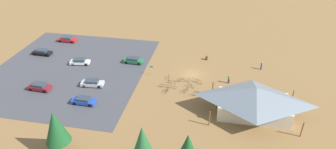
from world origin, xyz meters
The scene contains 28 objects.
ground centered at (0.00, 0.00, 0.00)m, with size 160.00×160.00×0.00m, color olive.
parking_lot_asphalt centered at (26.57, 2.85, 0.03)m, with size 32.51×35.72×0.05m, color #424247.
bike_pavilion centered at (-11.99, 11.41, 3.09)m, with size 14.84×9.43×5.43m.
trash_bin centered at (-2.59, -7.26, 0.45)m, with size 0.60×0.60×0.90m, color brown.
lot_sign centered at (8.42, 1.71, 1.41)m, with size 0.56×0.08×2.20m.
pine_far_east centered at (-2.51, 26.74, 4.72)m, with size 3.33×3.33×7.18m.
pine_center centered at (16.27, 26.14, 4.85)m, with size 3.61×3.61×7.48m.
pine_east centered at (3.47, 26.79, 4.63)m, with size 3.45×3.45×7.46m.
bicycle_black_near_sign centered at (1.79, 3.31, 0.37)m, with size 1.62×0.66×0.81m.
bicycle_orange_yard_center centered at (4.95, 6.09, 0.37)m, with size 1.65×0.48×0.86m.
bicycle_blue_lone_east centered at (-0.37, 5.04, 0.40)m, with size 1.48×1.05×0.88m.
bicycle_red_trailside centered at (4.47, 2.77, 0.35)m, with size 0.50×1.71×0.77m.
bicycle_teal_edge_south centered at (0.33, 6.85, 0.38)m, with size 0.72×1.58×0.87m.
bicycle_silver_edge_north centered at (-0.08, 3.02, 0.38)m, with size 1.63×0.61×0.86m.
bicycle_white_yard_front centered at (3.11, 6.13, 0.35)m, with size 1.68×0.55×0.81m.
bicycle_green_by_bin centered at (-1.77, 7.81, 0.37)m, with size 1.73×0.48×0.79m.
bicycle_yellow_near_porch centered at (-1.79, 3.25, 0.39)m, with size 1.34×1.17×0.86m.
bicycle_black_lone_west centered at (3.95, 7.66, 0.39)m, with size 0.56×1.70×0.87m.
bicycle_orange_front_row centered at (3.52, 4.35, 0.36)m, with size 1.61×0.48×0.83m.
car_white_far_end centered at (25.34, 0.36, 0.72)m, with size 4.58×2.44×1.36m.
car_silver_front_row centered at (18.95, 8.31, 0.72)m, with size 4.63×2.24×1.34m.
car_black_mid_lot centered at (36.31, -2.36, 0.73)m, with size 4.60×1.86×1.37m.
car_red_end_stall centered at (33.99, -10.47, 0.71)m, with size 4.71×1.85×1.31m.
car_maroon_back_corner centered at (28.56, 11.55, 0.76)m, with size 4.44×2.04×1.44m.
car_blue_inner_stall centered at (18.15, 14.22, 0.71)m, with size 4.36×1.78×1.31m.
car_green_aisle_side centered at (13.66, -2.50, 0.73)m, with size 4.29×1.93×1.37m.
visitor_crossing_yard centered at (-7.76, 2.07, 0.97)m, with size 0.36×0.36×1.84m.
visitor_near_lot centered at (-14.68, -4.99, 0.94)m, with size 0.36×0.37×1.78m.
Camera 1 is at (-5.28, 54.71, 32.62)m, focal length 31.87 mm.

